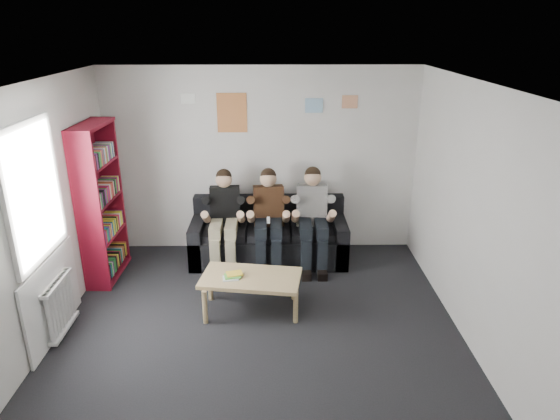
# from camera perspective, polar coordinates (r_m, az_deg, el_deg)

# --- Properties ---
(room_shell) EXTENTS (5.00, 5.00, 5.00)m
(room_shell) POSITION_cam_1_polar(r_m,az_deg,el_deg) (4.92, -2.79, -1.94)
(room_shell) COLOR black
(room_shell) RESTS_ON ground
(sofa) EXTENTS (2.20, 0.90, 0.85)m
(sofa) POSITION_cam_1_polar(r_m,az_deg,el_deg) (7.24, -1.28, -3.24)
(sofa) COLOR black
(sofa) RESTS_ON ground
(bookshelf) EXTENTS (0.31, 0.94, 2.08)m
(bookshelf) POSITION_cam_1_polar(r_m,az_deg,el_deg) (6.89, -19.75, 0.78)
(bookshelf) COLOR maroon
(bookshelf) RESTS_ON ground
(coffee_table) EXTENTS (1.15, 0.63, 0.46)m
(coffee_table) POSITION_cam_1_polar(r_m,az_deg,el_deg) (5.91, -3.35, -8.04)
(coffee_table) COLOR tan
(coffee_table) RESTS_ON ground
(game_cases) EXTENTS (0.22, 0.19, 0.04)m
(game_cases) POSITION_cam_1_polar(r_m,az_deg,el_deg) (5.86, -5.44, -7.51)
(game_cases) COLOR white
(game_cases) RESTS_ON coffee_table
(person_left) EXTENTS (0.42, 0.89, 1.35)m
(person_left) POSITION_cam_1_polar(r_m,az_deg,el_deg) (6.95, -6.40, -1.17)
(person_left) COLOR black
(person_left) RESTS_ON sofa
(person_middle) EXTENTS (0.42, 0.90, 1.36)m
(person_middle) POSITION_cam_1_polar(r_m,az_deg,el_deg) (6.91, -1.32, -1.12)
(person_middle) COLOR #4C2F19
(person_middle) RESTS_ON sofa
(person_right) EXTENTS (0.43, 0.92, 1.38)m
(person_right) POSITION_cam_1_polar(r_m,az_deg,el_deg) (6.93, 3.77, -1.05)
(person_right) COLOR white
(person_right) RESTS_ON sofa
(radiator) EXTENTS (0.10, 0.64, 0.60)m
(radiator) POSITION_cam_1_polar(r_m,az_deg,el_deg) (6.02, -23.80, -9.98)
(radiator) COLOR silver
(radiator) RESTS_ON ground
(window) EXTENTS (0.05, 1.30, 2.36)m
(window) POSITION_cam_1_polar(r_m,az_deg,el_deg) (5.75, -25.45, -4.06)
(window) COLOR white
(window) RESTS_ON room_shell
(poster_large) EXTENTS (0.42, 0.01, 0.55)m
(poster_large) POSITION_cam_1_polar(r_m,az_deg,el_deg) (7.15, -5.51, 10.99)
(poster_large) COLOR gold
(poster_large) RESTS_ON room_shell
(poster_blue) EXTENTS (0.25, 0.01, 0.20)m
(poster_blue) POSITION_cam_1_polar(r_m,az_deg,el_deg) (7.13, 3.91, 11.83)
(poster_blue) COLOR #419BDF
(poster_blue) RESTS_ON room_shell
(poster_pink) EXTENTS (0.22, 0.01, 0.18)m
(poster_pink) POSITION_cam_1_polar(r_m,az_deg,el_deg) (7.18, 7.99, 12.15)
(poster_pink) COLOR #B4387A
(poster_pink) RESTS_ON room_shell
(poster_sign) EXTENTS (0.20, 0.01, 0.14)m
(poster_sign) POSITION_cam_1_polar(r_m,az_deg,el_deg) (7.19, -10.45, 12.42)
(poster_sign) COLOR white
(poster_sign) RESTS_ON room_shell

